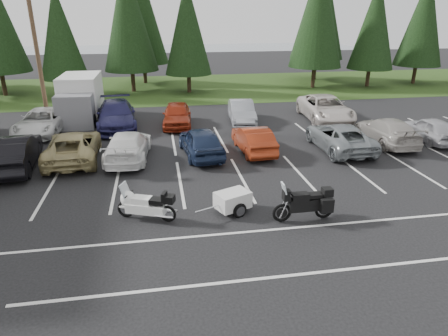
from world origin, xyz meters
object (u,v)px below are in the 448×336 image
(car_near_2, at_px, (73,146))
(car_far_4, at_px, (325,108))
(car_near_3, at_px, (128,146))
(utility_pole, at_px, (37,49))
(car_far_0, at_px, (42,122))
(car_near_7, at_px, (387,131))
(car_near_4, at_px, (201,142))
(car_far_1, at_px, (116,115))
(car_far_2, at_px, (177,115))
(adventure_motorcycle, at_px, (304,201))
(touring_motorcycle, at_px, (146,202))
(car_far_3, at_px, (242,112))
(car_near_6, at_px, (339,137))
(cargo_trailer, at_px, (233,202))
(car_near_5, at_px, (253,139))
(car_near_1, at_px, (14,152))
(box_truck, at_px, (79,100))
(car_near_8, at_px, (431,129))

(car_near_2, xyz_separation_m, car_far_4, (15.30, 5.37, 0.09))
(car_far_4, bearing_deg, car_near_3, -151.83)
(utility_pole, bearing_deg, car_far_0, -84.72)
(car_near_2, height_order, car_near_7, car_near_2)
(car_near_3, distance_m, car_far_4, 13.86)
(car_near_4, distance_m, car_far_1, 7.63)
(car_far_2, distance_m, adventure_motorcycle, 13.68)
(touring_motorcycle, bearing_deg, car_far_1, 120.68)
(car_far_2, distance_m, car_far_4, 9.91)
(car_near_7, distance_m, adventure_motorcycle, 10.79)
(car_near_7, bearing_deg, car_far_3, -37.06)
(car_near_3, relative_size, car_far_2, 1.11)
(car_near_6, relative_size, car_far_2, 1.16)
(car_near_4, height_order, car_far_1, car_far_1)
(adventure_motorcycle, bearing_deg, car_far_2, 104.81)
(car_near_3, xyz_separation_m, car_far_4, (12.65, 5.66, 0.10))
(car_near_4, distance_m, car_far_3, 6.96)
(utility_pole, xyz_separation_m, touring_motorcycle, (6.42, -14.04, -4.03))
(cargo_trailer, distance_m, adventure_motorcycle, 2.55)
(car_near_2, xyz_separation_m, car_near_7, (16.59, -0.04, -0.01))
(car_near_5, relative_size, car_far_2, 0.94)
(car_near_1, xyz_separation_m, car_near_2, (2.46, 0.74, -0.09))
(box_truck, xyz_separation_m, adventure_motorcycle, (9.83, -15.50, -0.70))
(car_near_4, relative_size, car_near_8, 1.08)
(car_far_1, distance_m, car_far_3, 8.01)
(car_far_0, distance_m, car_far_1, 4.31)
(utility_pole, relative_size, car_near_6, 1.79)
(touring_motorcycle, relative_size, cargo_trailer, 1.39)
(car_near_2, bearing_deg, cargo_trailer, 131.82)
(car_far_2, bearing_deg, car_near_1, -136.71)
(car_near_3, relative_size, car_far_3, 1.12)
(car_near_3, xyz_separation_m, touring_motorcycle, (0.93, -6.44, -0.03))
(car_near_1, xyz_separation_m, cargo_trailer, (9.12, -5.95, -0.41))
(car_near_4, distance_m, touring_motorcycle, 6.91)
(car_near_1, xyz_separation_m, car_far_0, (-0.19, 5.92, -0.09))
(car_near_2, height_order, adventure_motorcycle, adventure_motorcycle)
(touring_motorcycle, height_order, cargo_trailer, touring_motorcycle)
(car_far_0, height_order, touring_motorcycle, car_far_0)
(car_far_2, height_order, adventure_motorcycle, adventure_motorcycle)
(car_near_4, height_order, adventure_motorcycle, adventure_motorcycle)
(car_far_1, bearing_deg, car_near_8, -23.07)
(car_far_0, relative_size, car_far_1, 0.91)
(cargo_trailer, bearing_deg, car_near_1, 123.11)
(car_near_4, relative_size, car_near_7, 0.89)
(car_near_3, bearing_deg, utility_pole, -49.37)
(touring_motorcycle, height_order, adventure_motorcycle, adventure_motorcycle)
(adventure_motorcycle, bearing_deg, car_far_3, 86.79)
(utility_pole, distance_m, car_far_1, 6.13)
(car_near_3, bearing_deg, car_near_6, -177.04)
(car_near_8, relative_size, car_far_0, 0.78)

